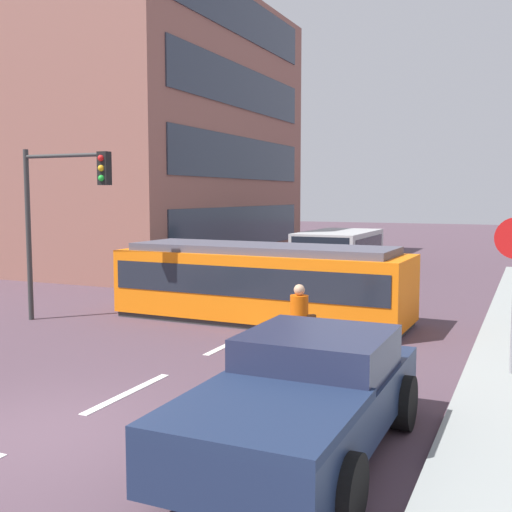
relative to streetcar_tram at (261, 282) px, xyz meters
name	(u,v)px	position (x,y,z in m)	size (l,w,h in m)	color
ground_plane	(292,314)	(0.40, 1.29, -1.08)	(120.00, 120.00, 0.00)	#503B47
lane_stripe_1	(128,393)	(0.40, -6.71, -1.07)	(0.16, 2.40, 0.01)	silver
lane_stripe_2	(231,343)	(0.40, -2.71, -1.07)	(0.16, 2.40, 0.01)	silver
lane_stripe_3	(339,291)	(0.40, 6.00, -1.07)	(0.16, 2.40, 0.01)	silver
lane_stripe_4	(377,272)	(0.40, 12.00, -1.07)	(0.16, 2.40, 0.01)	silver
corner_building	(91,137)	(-14.49, 11.13, 5.32)	(17.50, 15.61, 12.80)	#905D51
streetcar_tram	(261,282)	(0.00, 0.00, 0.00)	(8.05, 2.73, 2.08)	orange
city_bus	(339,252)	(-0.54, 9.14, 0.03)	(2.56, 5.06, 1.95)	#ADAEB0
pedestrian_crossing	(299,321)	(2.55, -3.97, -0.13)	(0.50, 0.36, 1.67)	#23283F
pickup_truck_parked	(305,396)	(4.07, -7.91, -0.28)	(2.29, 5.01, 1.55)	#1C2948
parked_sedan_mid	(193,273)	(-4.42, 3.96, -0.45)	(1.99, 4.41, 1.19)	silver
traffic_light_mast	(60,201)	(-4.71, -2.45, 2.19)	(2.79, 0.33, 4.64)	#333333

